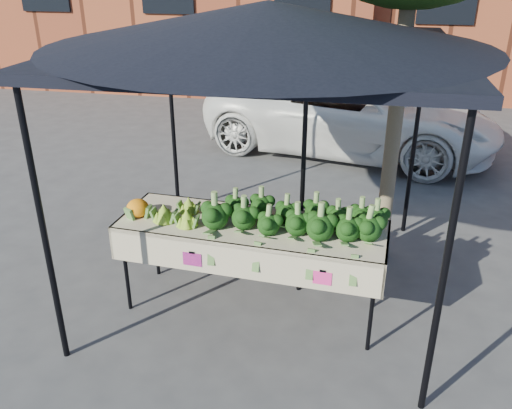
% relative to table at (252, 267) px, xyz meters
% --- Properties ---
extents(ground, '(90.00, 90.00, 0.00)m').
position_rel_table_xyz_m(ground, '(-0.05, -0.09, -0.45)').
color(ground, '#37373A').
extents(table, '(2.45, 0.96, 0.90)m').
position_rel_table_xyz_m(table, '(0.00, 0.00, 0.00)').
color(table, '#C0B59C').
rests_on(table, ground).
extents(canopy, '(3.16, 3.16, 2.74)m').
position_rel_table_xyz_m(canopy, '(0.05, 0.48, 0.92)').
color(canopy, black).
rests_on(canopy, ground).
extents(broccoli_heap, '(1.62, 0.59, 0.29)m').
position_rel_table_xyz_m(broccoli_heap, '(0.39, 0.03, 0.59)').
color(broccoli_heap, black).
rests_on(broccoli_heap, table).
extents(romanesco_cluster, '(0.45, 0.49, 0.22)m').
position_rel_table_xyz_m(romanesco_cluster, '(-0.67, -0.01, 0.56)').
color(romanesco_cluster, '#A1B933').
rests_on(romanesco_cluster, table).
extents(cauliflower_pair, '(0.22, 0.22, 0.20)m').
position_rel_table_xyz_m(cauliflower_pair, '(-1.05, -0.05, 0.55)').
color(cauliflower_pair, orange).
rests_on(cauliflower_pair, table).
extents(vehicle, '(1.76, 2.46, 4.85)m').
position_rel_table_xyz_m(vehicle, '(0.71, 4.85, 1.97)').
color(vehicle, white).
rests_on(vehicle, ground).
extents(street_tree, '(2.33, 2.33, 4.59)m').
position_rel_table_xyz_m(street_tree, '(1.22, 1.35, 1.84)').
color(street_tree, '#1E4C14').
rests_on(street_tree, ground).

